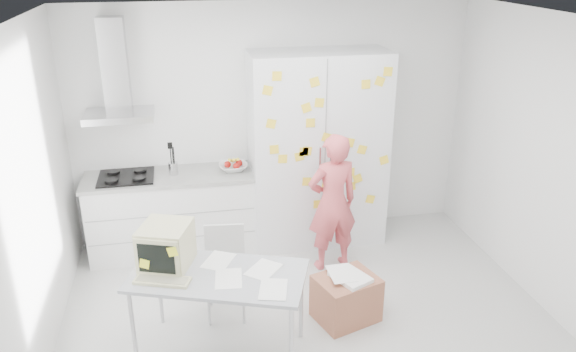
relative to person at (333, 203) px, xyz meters
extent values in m
cube|color=silver|center=(-0.45, -1.01, -0.76)|extent=(4.50, 4.00, 0.02)
cube|color=white|center=(-0.45, 0.99, 0.60)|extent=(4.50, 0.02, 2.70)
cube|color=white|center=(-2.70, -1.01, 0.60)|extent=(0.02, 4.00, 2.70)
cube|color=white|center=(1.80, -1.01, 0.60)|extent=(0.02, 4.00, 2.70)
cube|color=white|center=(-0.45, -1.01, 1.95)|extent=(4.50, 4.00, 0.02)
cube|color=white|center=(-1.65, 0.69, -0.31)|extent=(1.80, 0.60, 0.88)
cube|color=gray|center=(-1.65, 0.38, -0.17)|extent=(1.76, 0.01, 0.01)
cube|color=gray|center=(-1.65, 0.38, -0.45)|extent=(1.76, 0.01, 0.01)
cube|color=#9E9E99|center=(-1.65, 0.69, 0.15)|extent=(1.84, 0.63, 0.04)
cube|color=black|center=(-2.10, 0.69, 0.17)|extent=(0.58, 0.50, 0.03)
cylinder|color=black|center=(-2.24, 0.57, 0.20)|extent=(0.14, 0.14, 0.02)
cylinder|color=black|center=(-1.96, 0.57, 0.20)|extent=(0.14, 0.14, 0.02)
cylinder|color=black|center=(-2.24, 0.81, 0.20)|extent=(0.14, 0.14, 0.02)
cylinder|color=black|center=(-1.96, 0.81, 0.20)|extent=(0.14, 0.14, 0.02)
cylinder|color=silver|center=(-1.60, 0.69, 0.24)|extent=(0.10, 0.10, 0.14)
cylinder|color=black|center=(-1.62, 0.70, 0.34)|extent=(0.01, 0.01, 0.30)
cylinder|color=black|center=(-1.58, 0.68, 0.34)|extent=(0.01, 0.01, 0.30)
cylinder|color=black|center=(-1.60, 0.71, 0.34)|extent=(0.01, 0.01, 0.30)
cube|color=black|center=(-1.62, 0.70, 0.50)|extent=(0.05, 0.01, 0.07)
imported|color=white|center=(-0.95, 0.69, 0.21)|extent=(0.31, 0.31, 0.08)
sphere|color=#B2140F|center=(-1.01, 0.71, 0.23)|extent=(0.08, 0.08, 0.08)
sphere|color=#B2140F|center=(-0.92, 0.64, 0.23)|extent=(0.08, 0.08, 0.08)
sphere|color=#B2140F|center=(-0.88, 0.73, 0.23)|extent=(0.08, 0.08, 0.08)
cylinder|color=yellow|center=(-0.97, 0.71, 0.28)|extent=(0.09, 0.17, 0.10)
cylinder|color=yellow|center=(-0.95, 0.71, 0.28)|extent=(0.04, 0.17, 0.10)
cylinder|color=yellow|center=(-0.92, 0.71, 0.28)|extent=(0.08, 0.17, 0.10)
cube|color=silver|center=(-2.10, 0.74, 0.85)|extent=(0.70, 0.48, 0.07)
cube|color=silver|center=(-2.10, 0.86, 1.35)|extent=(0.26, 0.24, 0.95)
cube|color=silver|center=(0.00, 0.66, 0.35)|extent=(1.50, 0.65, 2.20)
cube|color=slate|center=(0.00, 0.33, 0.35)|extent=(0.01, 0.01, 2.16)
cube|color=silver|center=(-0.06, 0.32, 0.35)|extent=(0.02, 0.02, 0.30)
cube|color=silver|center=(0.06, 0.32, 0.35)|extent=(0.02, 0.02, 0.30)
cube|color=yellow|center=(0.41, 0.33, 1.15)|extent=(0.10, 0.00, 0.10)
cube|color=yellow|center=(0.56, 0.33, 1.18)|extent=(0.12, 0.00, 0.12)
cube|color=yellow|center=(0.67, 0.33, 0.30)|extent=(0.12, 0.00, 0.12)
cube|color=yellow|center=(-0.23, 0.33, 0.46)|extent=(0.10, 0.00, 0.10)
cube|color=yellow|center=(0.01, 0.33, 0.60)|extent=(0.12, 0.00, 0.12)
cube|color=yellow|center=(0.37, 0.33, 0.11)|extent=(0.12, 0.00, 0.12)
cube|color=yellow|center=(-0.20, 0.33, 0.12)|extent=(0.10, 0.00, 0.10)
cube|color=yellow|center=(-0.13, 0.33, 1.20)|extent=(0.12, 0.00, 0.12)
cube|color=yellow|center=(0.09, 0.33, 0.06)|extent=(0.12, 0.00, 0.12)
cube|color=yellow|center=(0.41, 0.33, 0.44)|extent=(0.12, 0.00, 0.12)
cube|color=yellow|center=(0.29, 0.33, 0.19)|extent=(0.10, 0.00, 0.10)
cube|color=yellow|center=(-0.21, 0.33, 0.94)|extent=(0.12, 0.00, 0.12)
cube|color=yellow|center=(-0.46, 0.33, 0.40)|extent=(0.10, 0.00, 0.10)
cube|color=yellow|center=(-0.55, 0.33, 0.51)|extent=(0.10, 0.00, 0.10)
cube|color=yellow|center=(-0.61, 0.33, 1.14)|extent=(0.11, 0.00, 0.11)
cube|color=yellow|center=(-0.07, 0.33, -0.16)|extent=(0.10, 0.00, 0.10)
cube|color=yellow|center=(-0.20, 0.33, 0.47)|extent=(0.11, 0.00, 0.11)
cube|color=yellow|center=(0.53, 0.33, -0.16)|extent=(0.11, 0.00, 0.11)
cube|color=yellow|center=(0.64, 0.33, 1.28)|extent=(0.10, 0.00, 0.10)
cube|color=yellow|center=(-0.17, 0.33, 0.77)|extent=(0.10, 0.00, 0.10)
cube|color=yellow|center=(-0.28, 0.33, 0.41)|extent=(0.11, 0.00, 0.11)
cube|color=yellow|center=(0.18, 0.33, -0.23)|extent=(0.10, 0.00, 0.10)
cube|color=yellow|center=(-0.52, 0.33, 1.28)|extent=(0.10, 0.00, 0.10)
cube|color=yellow|center=(-0.58, 0.33, 0.79)|extent=(0.12, 0.00, 0.12)
cube|color=yellow|center=(0.30, 0.33, 0.02)|extent=(0.11, 0.00, 0.11)
cube|color=yellow|center=(-0.08, 0.33, 0.98)|extent=(0.11, 0.00, 0.11)
cube|color=yellow|center=(0.27, 0.33, 0.53)|extent=(0.11, 0.00, 0.11)
cube|color=yellow|center=(0.02, 0.33, 0.05)|extent=(0.11, 0.00, 0.11)
imported|color=#DA555B|center=(0.00, 0.00, 0.00)|extent=(0.59, 0.44, 1.50)
cube|color=#A9ACB4|center=(-1.28, -1.16, -0.01)|extent=(1.56, 1.14, 0.03)
cylinder|color=silver|center=(-1.98, -1.21, -0.39)|extent=(0.05, 0.05, 0.72)
cylinder|color=silver|center=(-0.78, -1.65, -0.39)|extent=(0.05, 0.05, 0.72)
cylinder|color=silver|center=(-1.78, -0.66, -0.39)|extent=(0.05, 0.05, 0.72)
cylinder|color=silver|center=(-0.58, -1.10, -0.39)|extent=(0.05, 0.05, 0.72)
cube|color=beige|center=(-1.68, -0.93, 0.19)|extent=(0.50, 0.51, 0.36)
cube|color=beige|center=(-1.75, -1.12, 0.19)|extent=(0.35, 0.14, 0.32)
cube|color=black|center=(-1.75, -1.13, 0.19)|extent=(0.29, 0.11, 0.25)
cube|color=#FAFF2E|center=(-1.85, -1.11, 0.14)|extent=(0.09, 0.04, 0.09)
cube|color=#FAFF2E|center=(-1.62, -1.19, 0.27)|extent=(0.09, 0.04, 0.10)
cube|color=beige|center=(-1.72, -1.19, 0.02)|extent=(0.47, 0.29, 0.03)
cube|color=gray|center=(-1.72, -1.19, 0.04)|extent=(0.42, 0.24, 0.01)
cube|color=white|center=(-1.20, -1.24, 0.01)|extent=(0.24, 0.32, 0.00)
cube|color=white|center=(-0.91, -1.16, 0.01)|extent=(0.35, 0.36, 0.00)
cube|color=white|center=(-0.88, -1.46, 0.01)|extent=(0.28, 0.34, 0.00)
cube|color=white|center=(-1.26, -0.95, 0.01)|extent=(0.33, 0.36, 0.00)
cube|color=silver|center=(-1.19, -0.65, -0.34)|extent=(0.42, 0.42, 0.04)
cube|color=silver|center=(-1.17, -0.48, -0.11)|extent=(0.37, 0.07, 0.42)
cylinder|color=silver|center=(-1.36, -0.79, -0.55)|extent=(0.03, 0.03, 0.39)
cylinder|color=silver|center=(-1.05, -0.82, -0.55)|extent=(0.03, 0.03, 0.39)
cylinder|color=silver|center=(-1.32, -0.48, -0.55)|extent=(0.03, 0.03, 0.39)
cylinder|color=silver|center=(-1.01, -0.51, -0.55)|extent=(0.03, 0.03, 0.39)
cube|color=#A86548|center=(-0.11, -0.93, -0.54)|extent=(0.65, 0.58, 0.43)
cube|color=white|center=(-0.08, -0.94, -0.30)|extent=(0.38, 0.42, 0.04)
cube|color=white|center=(-0.15, -0.90, -0.28)|extent=(0.23, 0.32, 0.00)
camera|label=1|loc=(-1.48, -5.09, 2.46)|focal=35.00mm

